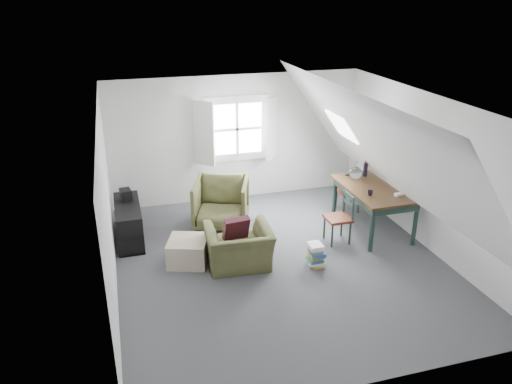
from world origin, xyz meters
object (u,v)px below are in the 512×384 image
object	(u,v)px
armchair_far	(222,225)
ottoman	(188,251)
media_shelf	(129,225)
armchair_near	(239,265)
dining_chair_near	(340,217)
magazine_stack	(316,255)
dining_chair_far	(349,190)
dining_table	(374,193)

from	to	relation	value
armchair_far	ottoman	bearing A→B (deg)	-104.93
media_shelf	armchair_near	bearing A→B (deg)	-40.01
dining_chair_near	magazine_stack	world-z (taller)	dining_chair_near
dining_chair_far	dining_chair_near	size ratio (longest dim) A/B	0.99
dining_chair_far	magazine_stack	size ratio (longest dim) A/B	2.32
dining_table	armchair_near	bearing A→B (deg)	-171.60
dining_chair_near	dining_table	bearing A→B (deg)	98.38
dining_chair_near	media_shelf	xyz separation A→B (m)	(-3.41, 1.02, -0.16)
armchair_near	dining_chair_far	bearing A→B (deg)	-147.72
ottoman	media_shelf	world-z (taller)	media_shelf
dining_chair_near	ottoman	bearing A→B (deg)	-100.25
ottoman	dining_table	world-z (taller)	dining_table
armchair_far	ottoman	distance (m)	1.41
ottoman	armchair_near	bearing A→B (deg)	-23.17
ottoman	dining_chair_near	size ratio (longest dim) A/B	0.69
armchair_far	ottoman	world-z (taller)	armchair_far
dining_chair_near	armchair_far	bearing A→B (deg)	-133.08
armchair_near	magazine_stack	distance (m)	1.21
dining_chair_far	dining_table	bearing A→B (deg)	73.76
ottoman	dining_chair_near	world-z (taller)	dining_chair_near
media_shelf	dining_table	bearing A→B (deg)	-10.30
armchair_near	ottoman	world-z (taller)	ottoman
media_shelf	dining_chair_near	bearing A→B (deg)	-16.49
dining_chair_near	media_shelf	bearing A→B (deg)	-116.78
armchair_far	dining_table	bearing A→B (deg)	0.15
dining_table	media_shelf	xyz separation A→B (m)	(-4.17, 0.76, -0.41)
armchair_far	media_shelf	world-z (taller)	media_shelf
magazine_stack	dining_table	bearing A→B (deg)	31.94
dining_table	media_shelf	size ratio (longest dim) A/B	1.29
armchair_far	magazine_stack	world-z (taller)	armchair_far
armchair_near	dining_chair_far	xyz separation A→B (m)	(2.52, 1.37, 0.44)
armchair_far	magazine_stack	size ratio (longest dim) A/B	2.65
ottoman	dining_chair_far	world-z (taller)	dining_chair_far
armchair_far	dining_chair_far	xyz separation A→B (m)	(2.46, -0.10, 0.44)
magazine_stack	dining_chair_far	bearing A→B (deg)	51.18
armchair_far	ottoman	size ratio (longest dim) A/B	1.62
magazine_stack	media_shelf	bearing A→B (deg)	148.75
armchair_near	dining_chair_far	size ratio (longest dim) A/B	1.17
dining_chair_far	dining_chair_near	world-z (taller)	dining_chair_near
armchair_near	magazine_stack	world-z (taller)	magazine_stack
dining_table	magazine_stack	bearing A→B (deg)	-152.04
ottoman	dining_table	distance (m)	3.37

